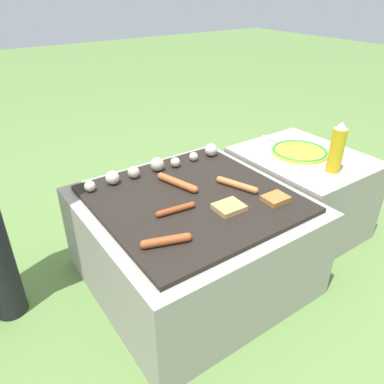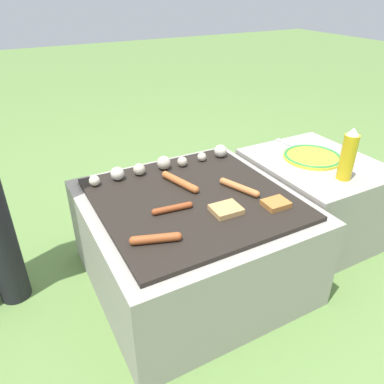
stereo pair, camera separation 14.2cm
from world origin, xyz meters
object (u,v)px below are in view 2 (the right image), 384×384
plate_colorful (312,157)px  fork_utensil (287,144)px  sausage_front_center (239,187)px  condiment_bottle (348,155)px

plate_colorful → fork_utensil: 0.19m
plate_colorful → fork_utensil: (0.01, 0.19, -0.01)m
sausage_front_center → plate_colorful: bearing=10.7°
plate_colorful → condiment_bottle: bearing=-98.6°
plate_colorful → fork_utensil: bearing=87.2°
fork_utensil → plate_colorful: bearing=-92.8°
condiment_bottle → sausage_front_center: bearing=164.5°
sausage_front_center → fork_utensil: bearing=29.7°
plate_colorful → fork_utensil: size_ratio=1.61×
sausage_front_center → plate_colorful: sausage_front_center is taller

